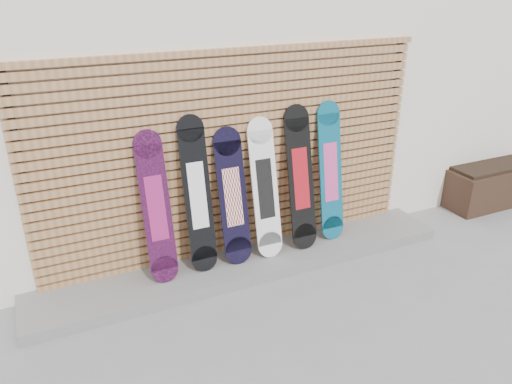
# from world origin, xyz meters

# --- Properties ---
(ground) EXTENTS (80.00, 80.00, 0.00)m
(ground) POSITION_xyz_m (0.00, 0.00, 0.00)
(ground) COLOR gray
(ground) RESTS_ON ground
(building) EXTENTS (12.00, 5.00, 3.60)m
(building) POSITION_xyz_m (0.50, 3.50, 1.80)
(building) COLOR white
(building) RESTS_ON ground
(concrete_step) EXTENTS (4.60, 0.70, 0.12)m
(concrete_step) POSITION_xyz_m (-0.15, 0.68, 0.06)
(concrete_step) COLOR slate
(concrete_step) RESTS_ON ground
(slat_wall) EXTENTS (4.26, 0.08, 2.29)m
(slat_wall) POSITION_xyz_m (-0.15, 0.97, 1.21)
(slat_wall) COLOR #A57145
(slat_wall) RESTS_ON ground
(planter_box) EXTENTS (1.27, 0.53, 0.57)m
(planter_box) POSITION_xyz_m (3.53, 0.79, 0.28)
(planter_box) COLOR black
(planter_box) RESTS_ON ground
(snowboard_0) EXTENTS (0.28, 0.35, 1.50)m
(snowboard_0) POSITION_xyz_m (-1.07, 0.77, 0.87)
(snowboard_0) COLOR black
(snowboard_0) RESTS_ON concrete_step
(snowboard_1) EXTENTS (0.28, 0.32, 1.59)m
(snowboard_1) POSITION_xyz_m (-0.64, 0.78, 0.92)
(snowboard_1) COLOR black
(snowboard_1) RESTS_ON concrete_step
(snowboard_2) EXTENTS (0.30, 0.34, 1.43)m
(snowboard_2) POSITION_xyz_m (-0.27, 0.77, 0.83)
(snowboard_2) COLOR black
(snowboard_2) RESTS_ON concrete_step
(snowboard_3) EXTENTS (0.29, 0.36, 1.49)m
(snowboard_3) POSITION_xyz_m (0.09, 0.77, 0.86)
(snowboard_3) COLOR white
(snowboard_3) RESTS_ON concrete_step
(snowboard_4) EXTENTS (0.29, 0.36, 1.57)m
(snowboard_4) POSITION_xyz_m (0.52, 0.76, 0.90)
(snowboard_4) COLOR black
(snowboard_4) RESTS_ON concrete_step
(snowboard_5) EXTENTS (0.28, 0.30, 1.57)m
(snowboard_5) POSITION_xyz_m (0.92, 0.79, 0.90)
(snowboard_5) COLOR #0C5975
(snowboard_5) RESTS_ON concrete_step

